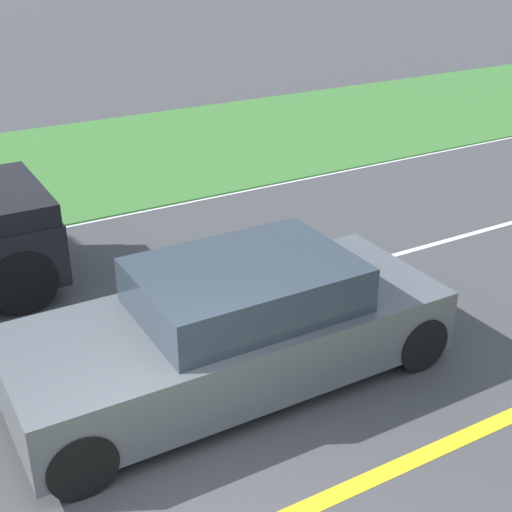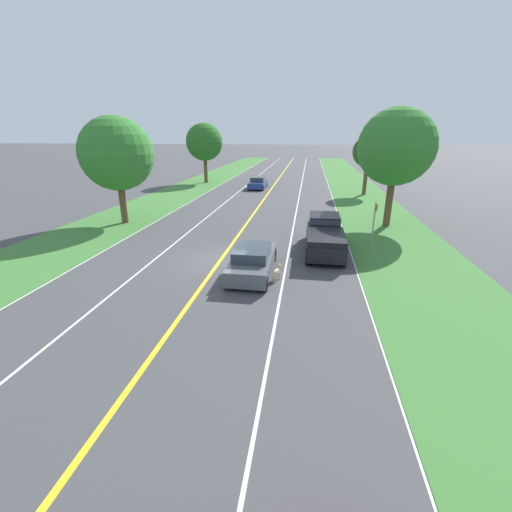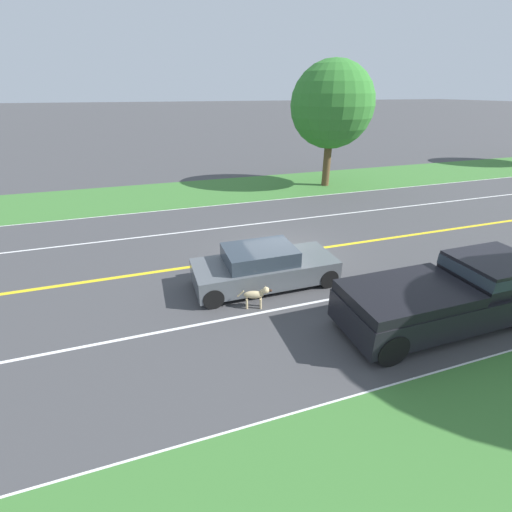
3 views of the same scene
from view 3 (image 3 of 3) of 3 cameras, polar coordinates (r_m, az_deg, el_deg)
ground_plane at (r=13.54m, az=4.23°, el=0.36°), size 400.00×400.00×0.00m
centre_divider_line at (r=13.53m, az=4.23°, el=0.38°), size 0.18×160.00×0.01m
lane_edge_line_right at (r=8.63m, az=22.89°, el=-19.09°), size 0.14×160.00×0.01m
lane_edge_line_left at (r=19.74m, az=-3.46°, el=8.75°), size 0.14×160.00×0.01m
lane_dash_same_dir at (r=10.80m, az=11.23°, el=-7.27°), size 0.10×160.00×0.01m
lane_dash_oncoming at (r=16.56m, az=-0.31°, el=5.36°), size 0.10×160.00×0.01m
grass_verge_left at (r=22.54m, az=-5.47°, el=10.89°), size 6.00×160.00×0.03m
ego_car at (r=11.14m, az=1.29°, el=-1.85°), size 1.87×4.63×1.35m
dog at (r=10.05m, az=0.09°, el=-6.45°), size 0.41×1.00×0.71m
pickup_truck at (r=10.56m, az=29.50°, el=-5.52°), size 2.04×5.57×1.77m
roadside_tree_left_near at (r=23.37m, az=12.54°, el=23.30°), size 5.12×5.12×7.55m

